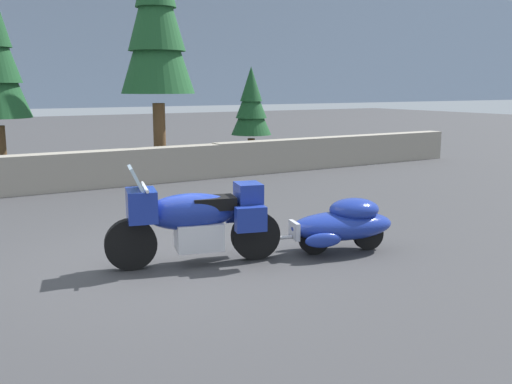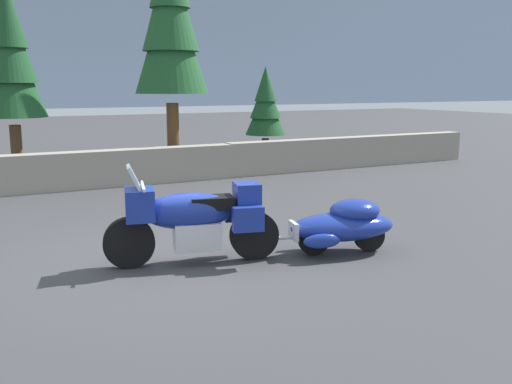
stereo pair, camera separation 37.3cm
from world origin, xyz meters
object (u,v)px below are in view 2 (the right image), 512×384
car_shaped_trailer (343,224)px  pine_tree_secondary (265,105)px  pine_tree_tall (170,16)px  touring_motorcycle (192,217)px  pine_tree_far_right (10,55)px

car_shaped_trailer → pine_tree_secondary: size_ratio=0.78×
pine_tree_tall → pine_tree_secondary: 3.60m
car_shaped_trailer → pine_tree_secondary: bearing=67.9°
pine_tree_tall → pine_tree_secondary: (2.79, -0.01, -2.27)m
touring_motorcycle → pine_tree_tall: bearing=71.5°
pine_tree_secondary → touring_motorcycle: bearing=-125.0°
car_shaped_trailer → pine_tree_far_right: bearing=111.0°
pine_tree_secondary → pine_tree_far_right: (-6.63, 0.39, 1.24)m
touring_motorcycle → car_shaped_trailer: (2.04, -0.54, -0.21)m
pine_tree_tall → touring_motorcycle: bearing=-108.5°
car_shaped_trailer → pine_tree_secondary: 8.98m
touring_motorcycle → car_shaped_trailer: size_ratio=1.02×
touring_motorcycle → car_shaped_trailer: 2.12m
pine_tree_tall → pine_tree_far_right: 4.00m
car_shaped_trailer → pine_tree_tall: size_ratio=0.34×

